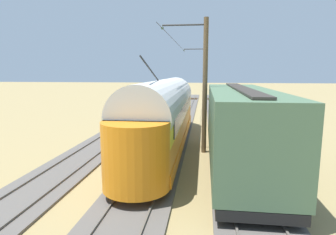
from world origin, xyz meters
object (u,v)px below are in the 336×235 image
at_px(vintage_streetcar, 164,113).
at_px(catenary_pole_mid_near, 204,84).
at_px(boxcar_adjacent, 240,126).
at_px(switch_stand, 233,107).
at_px(catenary_pole_foreground, 204,78).

xyz_separation_m(vintage_streetcar, catenary_pole_mid_near, (-2.43, 0.71, 1.79)).
height_order(boxcar_adjacent, catenary_pole_mid_near, catenary_pole_mid_near).
bearing_deg(boxcar_adjacent, switch_stand, -94.72).
bearing_deg(vintage_streetcar, catenary_pole_foreground, -98.42).
height_order(catenary_pole_foreground, catenary_pole_mid_near, same).
relative_size(vintage_streetcar, boxcar_adjacent, 1.48).
distance_m(catenary_pole_mid_near, switch_stand, 17.44).
distance_m(boxcar_adjacent, switch_stand, 19.69).
height_order(boxcar_adjacent, catenary_pole_foreground, catenary_pole_foreground).
bearing_deg(switch_stand, vintage_streetcar, 70.01).
bearing_deg(catenary_pole_mid_near, catenary_pole_foreground, -90.00).
bearing_deg(boxcar_adjacent, catenary_pole_mid_near, -57.27).
relative_size(catenary_pole_mid_near, switch_stand, 6.31).
bearing_deg(catenary_pole_mid_near, vintage_streetcar, -16.25).
xyz_separation_m(vintage_streetcar, catenary_pole_foreground, (-2.43, -16.39, 1.79)).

